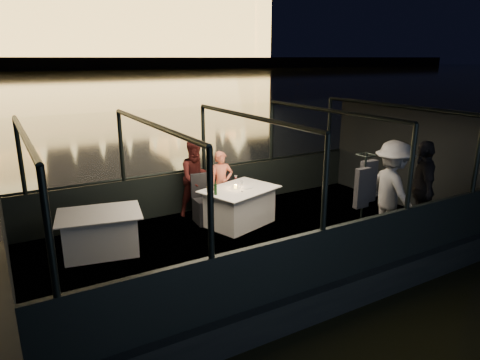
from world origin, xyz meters
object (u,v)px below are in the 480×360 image
passenger_stripe (391,196)px  wine_bottle (216,187)px  person_woman_coral (222,180)px  person_man_maroon (197,182)px  coat_stand (362,201)px  dining_table_aft (101,232)px  chair_port_left (206,201)px  dining_table_central (240,206)px  chair_port_right (227,193)px  passenger_dark (421,192)px

passenger_stripe → wine_bottle: passenger_stripe is taller
person_woman_coral → person_man_maroon: (-0.50, 0.18, 0.00)m
person_man_maroon → coat_stand: bearing=-59.1°
person_man_maroon → wine_bottle: 1.07m
person_man_maroon → dining_table_aft: bearing=-157.8°
chair_port_left → passenger_stripe: passenger_stripe is taller
person_man_maroon → dining_table_central: bearing=-60.3°
chair_port_left → chair_port_right: 0.72m
passenger_dark → wine_bottle: passenger_dark is taller
chair_port_left → passenger_stripe: 3.61m
person_woman_coral → dining_table_central: bearing=-77.7°
dining_table_central → passenger_stripe: passenger_stripe is taller
chair_port_right → chair_port_left: bearing=-144.7°
passenger_stripe → coat_stand: bearing=106.8°
chair_port_right → dining_table_central: bearing=-89.0°
person_man_maroon → chair_port_right: bearing=-14.5°
chair_port_left → passenger_dark: size_ratio=0.54×
person_woman_coral → person_man_maroon: bearing=171.9°
passenger_stripe → wine_bottle: 3.28m
chair_port_left → person_woman_coral: bearing=35.0°
coat_stand → wine_bottle: 2.71m
dining_table_aft → coat_stand: coat_stand is taller
chair_port_left → chair_port_right: bearing=29.9°
dining_table_aft → passenger_dark: bearing=-21.9°
person_woman_coral → coat_stand: bearing=-55.1°
dining_table_central → passenger_dark: bearing=-38.2°
dining_table_aft → passenger_stripe: 5.27m
person_woman_coral → passenger_dark: bearing=-35.6°
dining_table_central → chair_port_left: size_ratio=1.46×
chair_port_right → coat_stand: bearing=-58.9°
dining_table_aft → wine_bottle: 2.23m
passenger_dark → wine_bottle: size_ratio=6.88×
person_woman_coral → chair_port_left: bearing=-138.1°
chair_port_left → chair_port_right: (0.65, 0.31, 0.00)m
chair_port_right → wine_bottle: size_ratio=3.03×
passenger_stripe → passenger_dark: size_ratio=1.02×
dining_table_central → chair_port_right: (0.12, 0.76, 0.06)m
dining_table_central → chair_port_right: chair_port_right is taller
person_woman_coral → passenger_stripe: size_ratio=0.74×
chair_port_right → passenger_stripe: 3.42m
chair_port_left → wine_bottle: bearing=-92.3°
chair_port_right → passenger_dark: size_ratio=0.44×
dining_table_central → dining_table_aft: dining_table_central is taller
person_woman_coral → passenger_dark: (2.75, -2.91, 0.10)m
wine_bottle → chair_port_right: bearing=50.8°
person_woman_coral → passenger_dark: 4.00m
chair_port_left → passenger_stripe: (2.60, -2.47, 0.40)m
dining_table_central → dining_table_aft: 2.76m
dining_table_central → dining_table_aft: (-2.76, 0.06, 0.00)m
chair_port_right → passenger_stripe: bearing=-45.5°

